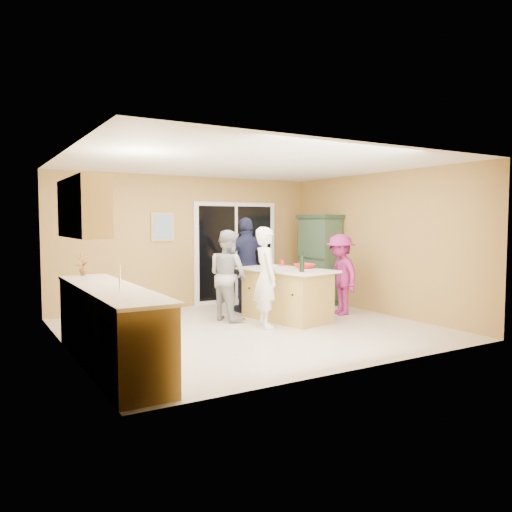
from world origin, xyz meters
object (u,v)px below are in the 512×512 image
kitchen_island (287,296)px  woman_navy (247,265)px  woman_magenta (340,274)px  woman_white (266,277)px  green_hutch (320,260)px  woman_grey (228,275)px

kitchen_island → woman_navy: size_ratio=1.03×
woman_navy → woman_magenta: bearing=145.7°
woman_navy → kitchen_island: bearing=106.8°
woman_white → green_hutch: bearing=-41.8°
woman_grey → woman_magenta: size_ratio=1.06×
woman_magenta → kitchen_island: bearing=-85.7°
kitchen_island → woman_navy: bearing=90.5°
woman_white → woman_magenta: bearing=-67.4°
green_hutch → woman_white: bearing=-146.6°
kitchen_island → green_hutch: green_hutch is taller
green_hutch → woman_magenta: 1.31m
woman_white → woman_magenta: 1.76m
woman_white → woman_navy: size_ratio=0.91×
kitchen_island → woman_magenta: woman_magenta is taller
kitchen_island → woman_grey: bearing=139.7°
woman_grey → woman_magenta: bearing=-119.4°
green_hutch → woman_magenta: green_hutch is taller
green_hutch → woman_navy: 1.80m
woman_navy → woman_white: bearing=78.6°
woman_grey → woman_magenta: 2.09m
woman_grey → woman_navy: woman_navy is taller
kitchen_island → woman_grey: 1.07m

